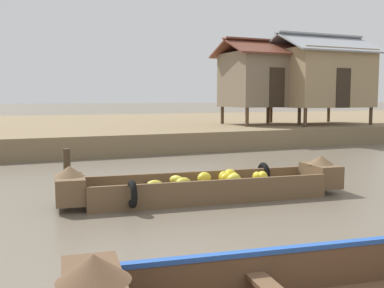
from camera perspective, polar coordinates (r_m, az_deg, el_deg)
name	(u,v)px	position (r m, az deg, el deg)	size (l,w,h in m)	color
ground_plane	(94,172)	(13.15, -12.01, -3.41)	(300.00, 300.00, 0.00)	#665B4C
riverbank_strip	(44,129)	(25.76, -17.80, 1.73)	(160.00, 20.00, 0.76)	#7F6B4C
banana_boat	(206,186)	(9.46, 1.79, -5.21)	(5.97, 1.70, 0.80)	brown
stilt_house_mid_left	(260,79)	(22.69, 8.46, 7.98)	(3.96, 3.31, 4.09)	#4C3826
stilt_house_mid_right	(319,78)	(23.63, 15.42, 7.92)	(4.95, 3.92, 4.39)	#4C3826
mooring_post	(67,175)	(9.60, -15.16, -3.68)	(0.14, 0.14, 1.05)	#423323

